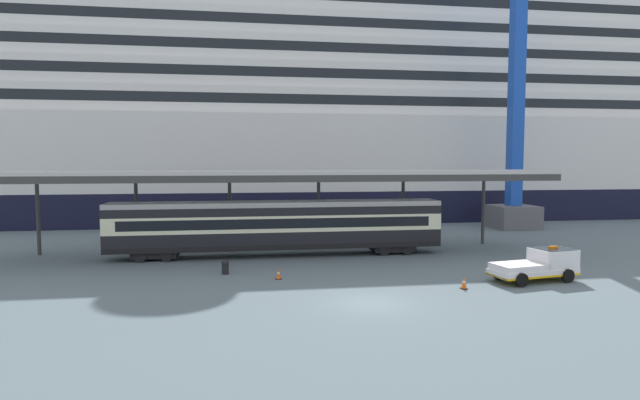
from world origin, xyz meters
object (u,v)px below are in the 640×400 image
(dockside_crane, at_px, (522,42))
(quay_bollard, at_px, (225,266))
(train_carriage, at_px, (278,225))
(traffic_cone_near, at_px, (464,283))
(cruise_ship, at_px, (274,122))
(service_truck, at_px, (540,264))
(traffic_cone_mid, at_px, (278,274))

(dockside_crane, bearing_deg, quay_bollard, -148.62)
(train_carriage, relative_size, traffic_cone_near, 35.40)
(cruise_ship, relative_size, train_carriage, 6.27)
(cruise_ship, height_order, dockside_crane, dockside_crane)
(traffic_cone_near, bearing_deg, train_carriage, 129.09)
(cruise_ship, bearing_deg, train_carriage, -93.35)
(service_truck, distance_m, traffic_cone_mid, 15.72)
(train_carriage, distance_m, traffic_cone_near, 15.31)
(cruise_ship, bearing_deg, service_truck, -73.36)
(traffic_cone_near, height_order, quay_bollard, quay_bollard)
(cruise_ship, relative_size, service_truck, 28.19)
(traffic_cone_near, xyz_separation_m, dockside_crane, (16.77, 24.24, 19.08))
(dockside_crane, bearing_deg, traffic_cone_mid, -142.97)
(cruise_ship, height_order, traffic_cone_mid, cruise_ship)
(train_carriage, xyz_separation_m, quay_bollard, (-3.74, -5.88, -1.80))
(traffic_cone_mid, distance_m, dockside_crane, 38.69)
(traffic_cone_near, height_order, dockside_crane, dockside_crane)
(service_truck, bearing_deg, cruise_ship, 106.64)
(quay_bollard, bearing_deg, cruise_ship, 81.71)
(quay_bollard, bearing_deg, service_truck, -13.85)
(traffic_cone_near, relative_size, quay_bollard, 0.72)
(service_truck, height_order, dockside_crane, dockside_crane)
(service_truck, relative_size, traffic_cone_mid, 8.46)
(train_carriage, height_order, dockside_crane, dockside_crane)
(cruise_ship, relative_size, quay_bollard, 160.81)
(traffic_cone_near, bearing_deg, service_truck, 13.54)
(service_truck, bearing_deg, traffic_cone_mid, 170.14)
(cruise_ship, xyz_separation_m, service_truck, (13.02, -43.54, -11.39))
(traffic_cone_mid, bearing_deg, traffic_cone_near, -21.55)
(traffic_cone_near, height_order, traffic_cone_mid, traffic_cone_near)
(cruise_ship, distance_m, quay_bollard, 41.10)
(traffic_cone_mid, bearing_deg, quay_bollard, 149.20)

